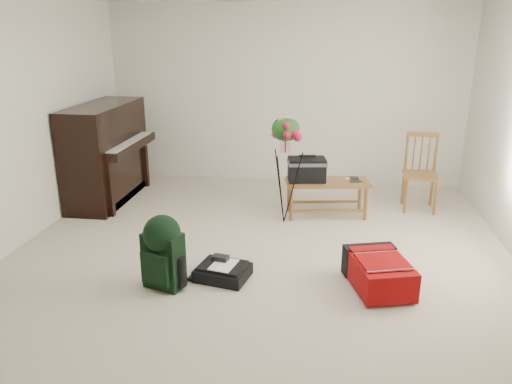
% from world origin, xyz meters
% --- Properties ---
extents(floor, '(5.00, 5.50, 0.01)m').
position_xyz_m(floor, '(0.00, 0.00, 0.00)').
color(floor, '#C0B19A').
rests_on(floor, ground).
extents(wall_back, '(5.00, 0.04, 2.50)m').
position_xyz_m(wall_back, '(0.00, 2.75, 1.25)').
color(wall_back, silver).
rests_on(wall_back, floor).
extents(piano, '(0.71, 1.50, 1.25)m').
position_xyz_m(piano, '(-2.19, 1.60, 0.60)').
color(piano, black).
rests_on(piano, floor).
extents(bench, '(1.03, 0.55, 0.75)m').
position_xyz_m(bench, '(0.48, 1.39, 0.53)').
color(bench, brown).
rests_on(bench, floor).
extents(dining_chair, '(0.43, 0.43, 0.95)m').
position_xyz_m(dining_chair, '(1.78, 1.81, 0.46)').
color(dining_chair, brown).
rests_on(dining_chair, floor).
extents(red_suitcase, '(0.61, 0.78, 0.29)m').
position_xyz_m(red_suitcase, '(1.12, -0.27, 0.15)').
color(red_suitcase, '#A4070B').
rests_on(red_suitcase, floor).
extents(black_duffel, '(0.52, 0.45, 0.19)m').
position_xyz_m(black_duffel, '(-0.26, -0.34, 0.07)').
color(black_duffel, black).
rests_on(black_duffel, floor).
extents(green_backpack, '(0.38, 0.35, 0.67)m').
position_xyz_m(green_backpack, '(-0.74, -0.57, 0.37)').
color(green_backpack, black).
rests_on(green_backpack, floor).
extents(flower_stand, '(0.46, 0.46, 1.28)m').
position_xyz_m(flower_stand, '(0.16, 1.10, 0.63)').
color(flower_stand, black).
rests_on(flower_stand, floor).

